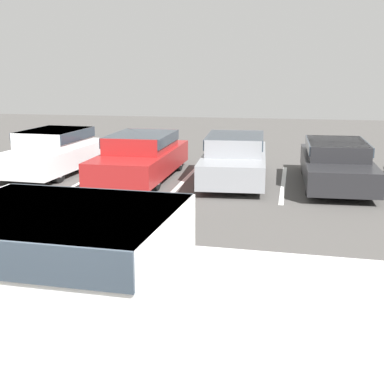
{
  "coord_description": "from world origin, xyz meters",
  "views": [
    {
      "loc": [
        1.83,
        -3.74,
        3.15
      ],
      "look_at": [
        0.12,
        5.25,
        1.0
      ],
      "focal_mm": 50.0,
      "sensor_mm": 36.0,
      "label": 1
    }
  ],
  "objects_px": {
    "parked_sedan_b": "(141,155)",
    "parked_sedan_a": "(54,150)",
    "pickup_truck": "(95,305)",
    "parked_sedan_d": "(336,162)",
    "parked_sedan_c": "(235,156)"
  },
  "relations": [
    {
      "from": "parked_sedan_b",
      "to": "parked_sedan_a",
      "type": "bearing_deg",
      "value": -96.28
    },
    {
      "from": "pickup_truck",
      "to": "parked_sedan_d",
      "type": "distance_m",
      "value": 10.72
    },
    {
      "from": "pickup_truck",
      "to": "parked_sedan_d",
      "type": "relative_size",
      "value": 1.29
    },
    {
      "from": "parked_sedan_a",
      "to": "parked_sedan_c",
      "type": "distance_m",
      "value": 5.48
    },
    {
      "from": "parked_sedan_a",
      "to": "parked_sedan_b",
      "type": "xyz_separation_m",
      "value": [
        2.81,
        -0.33,
        -0.0
      ]
    },
    {
      "from": "parked_sedan_b",
      "to": "parked_sedan_c",
      "type": "relative_size",
      "value": 1.0
    },
    {
      "from": "pickup_truck",
      "to": "parked_sedan_d",
      "type": "height_order",
      "value": "pickup_truck"
    },
    {
      "from": "parked_sedan_b",
      "to": "parked_sedan_d",
      "type": "relative_size",
      "value": 1.0
    },
    {
      "from": "parked_sedan_b",
      "to": "pickup_truck",
      "type": "bearing_deg",
      "value": 13.97
    },
    {
      "from": "parked_sedan_a",
      "to": "parked_sedan_c",
      "type": "relative_size",
      "value": 0.93
    },
    {
      "from": "parked_sedan_c",
      "to": "parked_sedan_d",
      "type": "distance_m",
      "value": 2.77
    },
    {
      "from": "parked_sedan_a",
      "to": "parked_sedan_c",
      "type": "bearing_deg",
      "value": 92.93
    },
    {
      "from": "pickup_truck",
      "to": "parked_sedan_b",
      "type": "xyz_separation_m",
      "value": [
        -2.46,
        10.15,
        -0.24
      ]
    },
    {
      "from": "parked_sedan_b",
      "to": "parked_sedan_c",
      "type": "bearing_deg",
      "value": 95.76
    },
    {
      "from": "pickup_truck",
      "to": "parked_sedan_c",
      "type": "relative_size",
      "value": 1.29
    }
  ]
}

